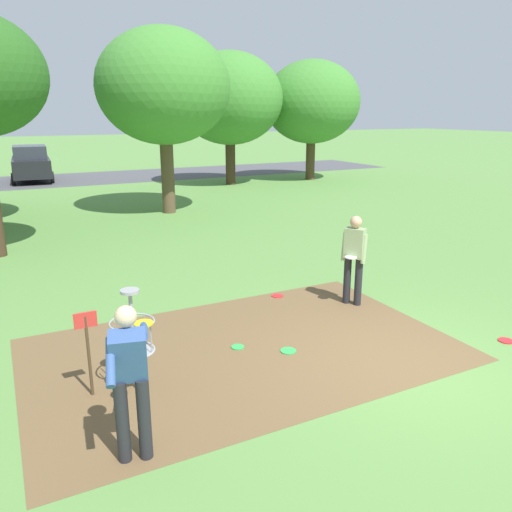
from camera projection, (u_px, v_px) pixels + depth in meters
name	position (u px, v px, depth m)	size (l,w,h in m)	color
ground_plane	(411.00, 365.00, 7.32)	(160.00, 160.00, 0.00)	#5B8942
dirt_tee_pad	(244.00, 350.00, 7.79)	(6.43, 4.05, 0.01)	brown
disc_golf_basket	(128.00, 337.00, 6.49)	(0.98, 0.58, 1.39)	#9E9EA3
player_foreground_watching	(130.00, 374.00, 5.10)	(0.71, 1.01, 1.71)	#232328
player_throwing	(354.00, 255.00, 9.40)	(0.45, 0.48, 1.71)	#232328
frisbee_near_basket	(288.00, 351.00, 7.74)	(0.24, 0.24, 0.02)	green
frisbee_by_tee	(277.00, 296.00, 10.05)	(0.23, 0.23, 0.02)	red
frisbee_mid_grass	(238.00, 347.00, 7.86)	(0.20, 0.20, 0.02)	green
frisbee_far_left	(506.00, 341.00, 8.08)	(0.23, 0.23, 0.02)	red
tree_near_right	(164.00, 87.00, 17.24)	(4.58, 4.58, 6.31)	brown
tree_mid_right	(312.00, 102.00, 26.33)	(4.99, 4.99, 6.14)	#4C3823
tree_far_right	(230.00, 99.00, 24.44)	(5.17, 5.17, 6.35)	#422D1E
parking_lot_strip	(98.00, 178.00, 28.07)	(36.00, 6.00, 0.01)	#4C4C51
parked_car_center_left	(31.00, 163.00, 26.52)	(2.14, 4.29, 1.84)	black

